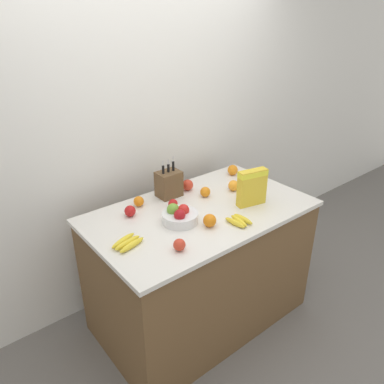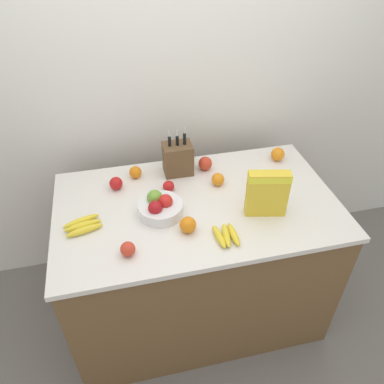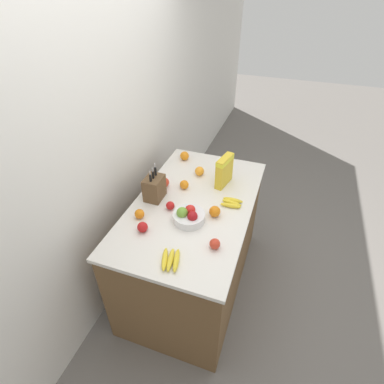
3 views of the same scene
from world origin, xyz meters
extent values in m
plane|color=slate|center=(0.00, 0.00, 0.00)|extent=(14.00, 14.00, 0.00)
cube|color=silver|center=(0.00, 0.66, 1.30)|extent=(9.00, 0.06, 2.60)
cube|color=brown|center=(0.00, 0.00, 0.45)|extent=(1.49, 0.86, 0.91)
cube|color=silver|center=(0.00, 0.00, 0.92)|extent=(1.52, 0.89, 0.03)
cube|color=brown|center=(-0.04, 0.31, 1.03)|extent=(0.17, 0.13, 0.19)
cylinder|color=black|center=(-0.09, 0.31, 1.16)|extent=(0.02, 0.02, 0.06)
cube|color=silver|center=(-0.09, 0.31, 1.20)|extent=(0.01, 0.00, 0.04)
cylinder|color=black|center=(-0.04, 0.31, 1.15)|extent=(0.02, 0.02, 0.06)
cube|color=silver|center=(-0.04, 0.31, 1.20)|extent=(0.01, 0.00, 0.04)
cylinder|color=black|center=(0.00, 0.31, 1.16)|extent=(0.02, 0.02, 0.07)
cube|color=silver|center=(0.00, 0.31, 1.21)|extent=(0.01, 0.00, 0.04)
cube|color=gold|center=(0.32, -0.15, 1.06)|extent=(0.22, 0.10, 0.26)
cube|color=yellow|center=(0.32, -0.15, 1.17)|extent=(0.22, 0.11, 0.04)
cylinder|color=silver|center=(-0.20, -0.04, 0.97)|extent=(0.23, 0.23, 0.06)
sphere|color=red|center=(-0.18, -0.04, 1.01)|extent=(0.08, 0.08, 0.08)
sphere|color=#6B9E33|center=(-0.23, 0.01, 1.01)|extent=(0.08, 0.08, 0.08)
sphere|color=#A31419|center=(-0.23, -0.07, 1.01)|extent=(0.07, 0.07, 0.07)
ellipsoid|color=yellow|center=(0.11, -0.28, 0.95)|extent=(0.04, 0.16, 0.03)
ellipsoid|color=yellow|center=(0.08, -0.28, 0.95)|extent=(0.05, 0.16, 0.03)
ellipsoid|color=yellow|center=(0.04, -0.28, 0.95)|extent=(0.05, 0.16, 0.03)
ellipsoid|color=yellow|center=(-0.59, -0.09, 0.95)|extent=(0.19, 0.08, 0.03)
ellipsoid|color=yellow|center=(-0.60, -0.06, 0.95)|extent=(0.19, 0.07, 0.03)
ellipsoid|color=yellow|center=(-0.61, -0.02, 0.95)|extent=(0.19, 0.09, 0.03)
sphere|color=red|center=(-0.40, -0.28, 0.97)|extent=(0.07, 0.07, 0.07)
sphere|color=red|center=(-0.13, 0.14, 0.97)|extent=(0.06, 0.06, 0.06)
sphere|color=red|center=(0.12, 0.30, 0.98)|extent=(0.08, 0.08, 0.08)
sphere|color=red|center=(-0.41, 0.23, 0.97)|extent=(0.07, 0.07, 0.07)
sphere|color=orange|center=(0.15, 0.13, 0.97)|extent=(0.07, 0.07, 0.07)
sphere|color=orange|center=(-0.30, 0.31, 0.97)|extent=(0.07, 0.07, 0.07)
sphere|color=orange|center=(0.59, 0.29, 0.98)|extent=(0.08, 0.08, 0.08)
sphere|color=orange|center=(-0.09, -0.20, 0.98)|extent=(0.08, 0.08, 0.08)
sphere|color=orange|center=(0.38, 0.08, 0.98)|extent=(0.08, 0.08, 0.08)
camera|label=1|loc=(-1.44, -1.69, 2.16)|focal=35.00mm
camera|label=2|loc=(-0.37, -1.49, 2.25)|focal=35.00mm
camera|label=3|loc=(-1.71, -0.59, 2.39)|focal=28.00mm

